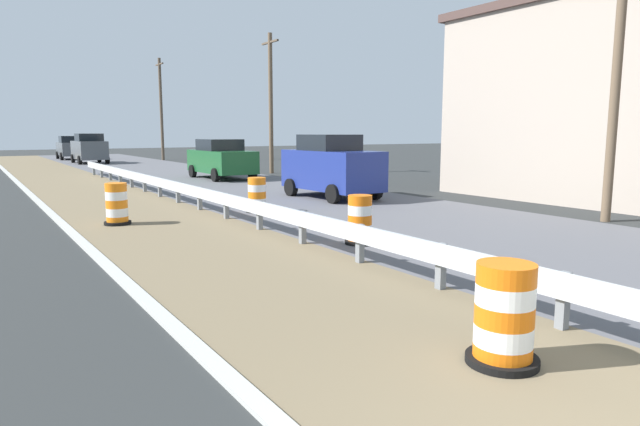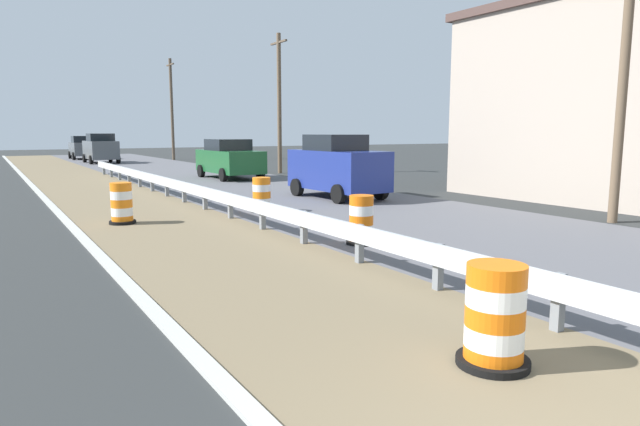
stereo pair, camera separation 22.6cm
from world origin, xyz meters
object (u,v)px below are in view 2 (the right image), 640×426
traffic_barrel_nearest (495,320)px  traffic_barrel_far (122,205)px  car_lead_near_lane (101,148)px  utility_pole_far (172,108)px  car_mid_far_lane (337,167)px  car_lead_far_lane (83,147)px  car_trailing_near_lane (229,159)px  utility_pole_mid (279,102)px  utility_pole_near (627,31)px  traffic_barrel_close (361,222)px  traffic_barrel_mid (262,196)px

traffic_barrel_nearest → traffic_barrel_far: traffic_barrel_far is taller
car_lead_near_lane → utility_pole_far: utility_pole_far is taller
car_mid_far_lane → car_lead_far_lane: bearing=-176.6°
car_mid_far_lane → car_trailing_near_lane: bearing=178.6°
traffic_barrel_far → utility_pole_mid: 17.97m
car_lead_near_lane → traffic_barrel_nearest: bearing=174.6°
car_lead_near_lane → utility_pole_near: (6.20, -36.09, 3.71)m
utility_pole_near → utility_pole_far: 37.70m
utility_pole_far → traffic_barrel_close: bearing=-100.9°
utility_pole_near → utility_pole_far: bearing=90.3°
utility_pole_far → utility_pole_mid: bearing=-87.6°
car_mid_far_lane → utility_pole_far: 29.73m
car_lead_far_lane → utility_pole_near: 43.98m
car_mid_far_lane → car_lead_near_lane: bearing=-175.6°
car_mid_far_lane → utility_pole_near: (3.13, -8.28, 3.69)m
car_lead_far_lane → utility_pole_far: size_ratio=0.50×
car_lead_far_lane → utility_pole_mid: utility_pole_mid is taller
car_lead_near_lane → utility_pole_mid: size_ratio=0.54×
traffic_barrel_mid → utility_pole_far: 32.11m
traffic_barrel_mid → car_mid_far_lane: (3.81, 1.74, 0.66)m
utility_pole_mid → car_mid_far_lane: bearing=-107.7°
car_lead_far_lane → utility_pole_near: (6.41, -43.35, 3.82)m
traffic_barrel_nearest → car_trailing_near_lane: (6.41, 22.53, 0.52)m
traffic_barrel_mid → car_lead_far_lane: size_ratio=0.25×
car_mid_far_lane → utility_pole_mid: bearing=160.4°
traffic_barrel_far → utility_pole_near: bearing=-30.7°
traffic_barrel_nearest → utility_pole_mid: utility_pole_mid is taller
traffic_barrel_nearest → utility_pole_near: bearing=24.8°
car_trailing_near_lane → car_lead_far_lane: size_ratio=1.12×
car_lead_far_lane → car_trailing_near_lane: bearing=-172.0°
car_lead_far_lane → traffic_barrel_nearest: bearing=177.0°
car_lead_near_lane → utility_pole_near: 36.81m
traffic_barrel_nearest → traffic_barrel_close: traffic_barrel_nearest is taller
traffic_barrel_far → car_lead_far_lane: (4.51, 36.86, 0.51)m
traffic_barrel_far → utility_pole_far: bearing=71.0°
traffic_barrel_nearest → car_trailing_near_lane: size_ratio=0.23×
traffic_barrel_close → utility_pole_near: size_ratio=0.11×
utility_pole_far → utility_pole_near: bearing=-89.7°
traffic_barrel_far → utility_pole_far: (10.74, 31.20, 3.81)m
car_lead_far_lane → utility_pole_mid: (6.97, -23.50, 3.03)m
traffic_barrel_close → traffic_barrel_mid: (0.26, 5.36, -0.01)m
car_lead_far_lane → utility_pole_mid: 24.70m
traffic_barrel_nearest → traffic_barrel_mid: (2.68, 10.99, -0.01)m
traffic_barrel_close → car_lead_far_lane: (0.79, 42.16, 0.53)m
utility_pole_mid → traffic_barrel_nearest: bearing=-112.8°
car_lead_near_lane → utility_pole_far: bearing=-75.7°
utility_pole_near → traffic_barrel_close: bearing=170.7°
car_mid_far_lane → utility_pole_far: size_ratio=0.49×
traffic_barrel_close → car_mid_far_lane: 8.21m
car_lead_near_lane → utility_pole_near: utility_pole_near is taller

